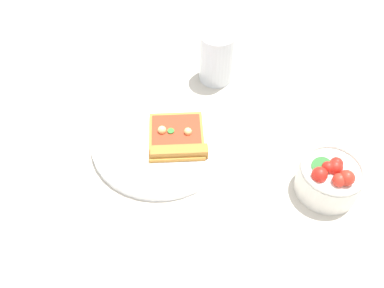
% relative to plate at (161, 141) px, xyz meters
% --- Properties ---
extents(ground_plane, '(2.40, 2.40, 0.00)m').
position_rel_plate_xyz_m(ground_plane, '(-0.02, 0.05, -0.01)').
color(ground_plane, beige).
rests_on(ground_plane, ground).
extents(plate, '(0.25, 0.25, 0.01)m').
position_rel_plate_xyz_m(plate, '(0.00, 0.00, 0.00)').
color(plate, white).
rests_on(plate, ground_plane).
extents(pizza_slice_main, '(0.13, 0.13, 0.02)m').
position_rel_plate_xyz_m(pizza_slice_main, '(-0.02, 0.02, 0.01)').
color(pizza_slice_main, gold).
rests_on(pizza_slice_main, plate).
extents(salad_bowl, '(0.10, 0.10, 0.08)m').
position_rel_plate_xyz_m(salad_bowl, '(-0.23, 0.19, 0.03)').
color(salad_bowl, white).
rests_on(salad_bowl, ground_plane).
extents(soda_glass, '(0.07, 0.07, 0.11)m').
position_rel_plate_xyz_m(soda_glass, '(-0.16, -0.14, 0.04)').
color(soda_glass, silver).
rests_on(soda_glass, ground_plane).
extents(paper_napkin, '(0.16, 0.14, 0.00)m').
position_rel_plate_xyz_m(paper_napkin, '(0.13, -0.21, -0.01)').
color(paper_napkin, silver).
rests_on(paper_napkin, ground_plane).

